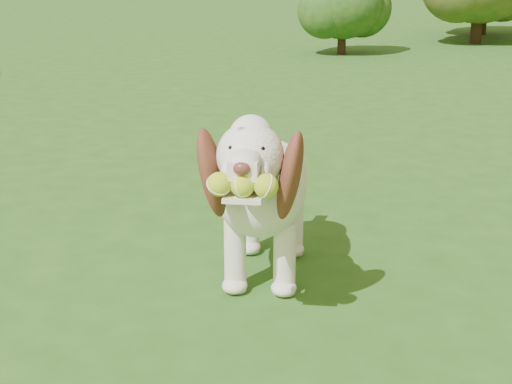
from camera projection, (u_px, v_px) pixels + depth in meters
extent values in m
plane|color=#274F16|center=(391.00, 322.00, 3.04)|extent=(80.00, 80.00, 0.00)
ellipsoid|color=white|center=(266.00, 186.00, 3.43)|extent=(0.52, 0.75, 0.36)
ellipsoid|color=white|center=(259.00, 194.00, 3.17)|extent=(0.43, 0.43, 0.35)
ellipsoid|color=white|center=(272.00, 174.00, 3.66)|extent=(0.40, 0.40, 0.32)
cylinder|color=white|center=(255.00, 181.00, 3.02)|extent=(0.25, 0.32, 0.28)
sphere|color=white|center=(250.00, 156.00, 2.85)|extent=(0.31, 0.31, 0.25)
sphere|color=white|center=(251.00, 137.00, 2.85)|extent=(0.20, 0.20, 0.16)
cube|color=white|center=(245.00, 167.00, 2.72)|extent=(0.14, 0.17, 0.07)
ellipsoid|color=#592D28|center=(242.00, 169.00, 2.64)|extent=(0.07, 0.05, 0.05)
cube|color=white|center=(244.00, 196.00, 2.73)|extent=(0.17, 0.19, 0.02)
ellipsoid|color=brown|center=(212.00, 173.00, 2.90)|extent=(0.19, 0.23, 0.38)
ellipsoid|color=brown|center=(290.00, 176.00, 2.86)|extent=(0.17, 0.26, 0.38)
cylinder|color=white|center=(276.00, 158.00, 3.78)|extent=(0.11, 0.19, 0.14)
cylinder|color=white|center=(235.00, 256.00, 3.28)|extent=(0.11, 0.11, 0.31)
cylinder|color=white|center=(284.00, 258.00, 3.26)|extent=(0.11, 0.11, 0.31)
cylinder|color=white|center=(250.00, 221.00, 3.72)|extent=(0.11, 0.11, 0.31)
cylinder|color=white|center=(293.00, 223.00, 3.69)|extent=(0.11, 0.11, 0.31)
sphere|color=#ADD624|center=(219.00, 184.00, 2.69)|extent=(0.10, 0.10, 0.09)
sphere|color=#ADD624|center=(243.00, 185.00, 2.68)|extent=(0.10, 0.10, 0.09)
sphere|color=#ADD624|center=(266.00, 186.00, 2.67)|extent=(0.10, 0.10, 0.09)
cylinder|color=#382314|center=(476.00, 26.00, 12.51)|extent=(0.18, 0.18, 0.57)
cylinder|color=#382314|center=(342.00, 41.00, 11.21)|extent=(0.12, 0.12, 0.38)
ellipsoid|color=#154517|center=(343.00, 4.00, 11.06)|extent=(1.15, 1.15, 0.98)
cylinder|color=#382314|center=(482.00, 18.00, 13.97)|extent=(0.19, 0.19, 0.59)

